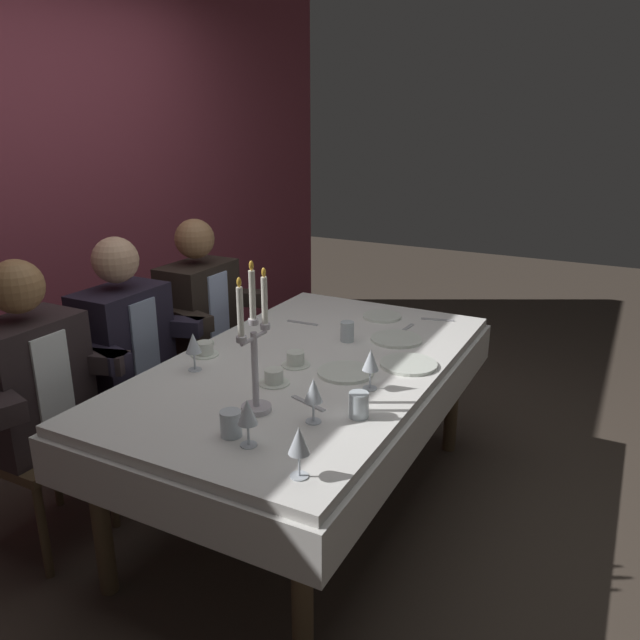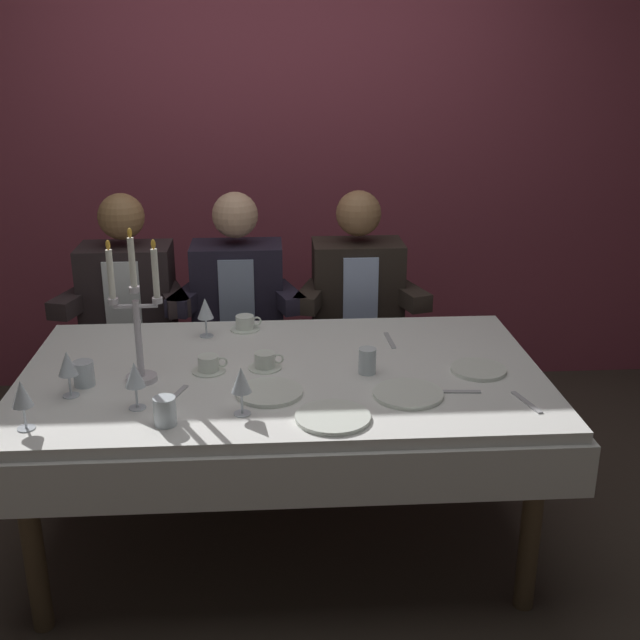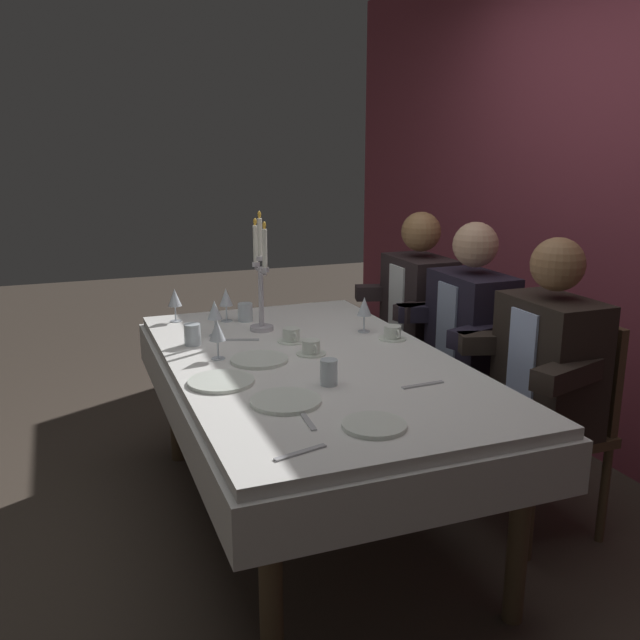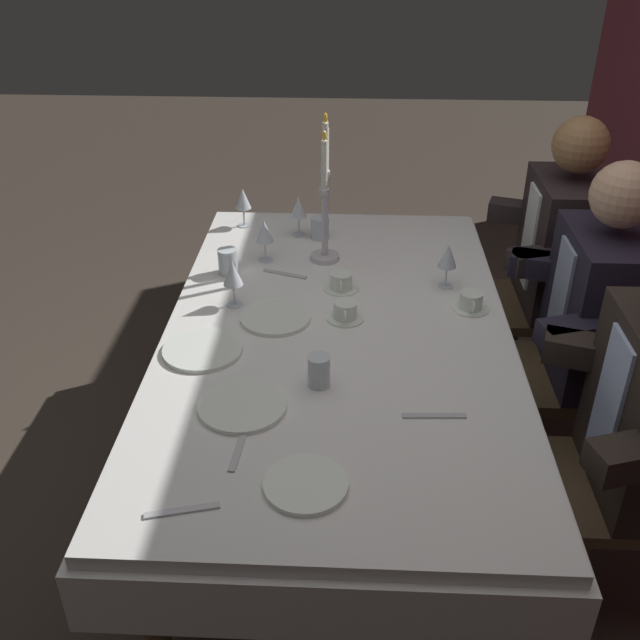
{
  "view_description": "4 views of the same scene",
  "coord_description": "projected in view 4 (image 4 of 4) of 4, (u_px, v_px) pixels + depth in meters",
  "views": [
    {
      "loc": [
        -2.2,
        -1.2,
        1.76
      ],
      "look_at": [
        0.05,
        -0.03,
        0.92
      ],
      "focal_mm": 34.96,
      "sensor_mm": 36.0,
      "label": 1
    },
    {
      "loc": [
        -0.03,
        -2.65,
        1.88
      ],
      "look_at": [
        0.14,
        0.02,
        0.93
      ],
      "focal_mm": 43.92,
      "sensor_mm": 36.0,
      "label": 2
    },
    {
      "loc": [
        2.5,
        -0.92,
        1.59
      ],
      "look_at": [
        0.07,
        0.01,
        0.92
      ],
      "focal_mm": 38.62,
      "sensor_mm": 36.0,
      "label": 3
    },
    {
      "loc": [
        1.97,
        0.04,
        1.95
      ],
      "look_at": [
        0.13,
        -0.05,
        0.85
      ],
      "focal_mm": 40.59,
      "sensor_mm": 36.0,
      "label": 4
    }
  ],
  "objects": [
    {
      "name": "ground_plane",
      "position": [
        335.0,
        498.0,
        2.69
      ],
      "size": [
        12.0,
        12.0,
        0.0
      ],
      "primitive_type": "plane",
      "color": "#40362D"
    },
    {
      "name": "water_tumbler_0",
      "position": [
        319.0,
        371.0,
        2.03
      ],
      "size": [
        0.06,
        0.06,
        0.09
      ],
      "primitive_type": "cylinder",
      "color": "silver",
      "rests_on": "dining_table"
    },
    {
      "name": "fork_0",
      "position": [
        182.0,
        511.0,
        1.63
      ],
      "size": [
        0.06,
        0.17,
        0.01
      ],
      "primitive_type": "cube",
      "rotation": [
        0.0,
        0.0,
        1.82
      ],
      "color": "#B7B7BC",
      "rests_on": "dining_table"
    },
    {
      "name": "coffee_cup_0",
      "position": [
        345.0,
        312.0,
        2.35
      ],
      "size": [
        0.13,
        0.12,
        0.06
      ],
      "color": "white",
      "rests_on": "dining_table"
    },
    {
      "name": "wine_glass_0",
      "position": [
        264.0,
        232.0,
        2.68
      ],
      "size": [
        0.07,
        0.07,
        0.16
      ],
      "color": "silver",
      "rests_on": "dining_table"
    },
    {
      "name": "dinner_plate_0",
      "position": [
        276.0,
        317.0,
        2.36
      ],
      "size": [
        0.23,
        0.23,
        0.01
      ],
      "primitive_type": "cylinder",
      "color": "white",
      "rests_on": "dining_table"
    },
    {
      "name": "wine_glass_3",
      "position": [
        233.0,
        274.0,
        2.38
      ],
      "size": [
        0.07,
        0.07,
        0.16
      ],
      "color": "silver",
      "rests_on": "dining_table"
    },
    {
      "name": "candelabra",
      "position": [
        325.0,
        204.0,
        2.63
      ],
      "size": [
        0.19,
        0.11,
        0.55
      ],
      "color": "silver",
      "rests_on": "dining_table"
    },
    {
      "name": "dining_table",
      "position": [
        337.0,
        359.0,
        2.37
      ],
      "size": [
        1.94,
        1.14,
        0.74
      ],
      "color": "silver",
      "rests_on": "ground_plane"
    },
    {
      "name": "dinner_plate_1",
      "position": [
        306.0,
        484.0,
        1.7
      ],
      "size": [
        0.2,
        0.2,
        0.01
      ],
      "primitive_type": "cylinder",
      "color": "white",
      "rests_on": "dining_table"
    },
    {
      "name": "dinner_plate_3",
      "position": [
        242.0,
        406.0,
        1.95
      ],
      "size": [
        0.24,
        0.24,
        0.01
      ],
      "primitive_type": "cylinder",
      "color": "white",
      "rests_on": "dining_table"
    },
    {
      "name": "fork_2",
      "position": [
        285.0,
        274.0,
        2.63
      ],
      "size": [
        0.07,
        0.17,
        0.01
      ],
      "primitive_type": "cube",
      "rotation": [
        0.0,
        0.0,
        1.23
      ],
      "color": "#B7B7BC",
      "rests_on": "dining_table"
    },
    {
      "name": "water_tumbler_2",
      "position": [
        320.0,
        228.0,
        2.89
      ],
      "size": [
        0.07,
        0.07,
        0.09
      ],
      "primitive_type": "cylinder",
      "color": "silver",
      "rests_on": "dining_table"
    },
    {
      "name": "fork_1",
      "position": [
        239.0,
        448.0,
        1.81
      ],
      "size": [
        0.17,
        0.03,
        0.01
      ],
      "primitive_type": "cube",
      "rotation": [
        0.0,
        0.0,
        -0.08
      ],
      "color": "#B7B7BC",
      "rests_on": "dining_table"
    },
    {
      "name": "coffee_cup_2",
      "position": [
        471.0,
        302.0,
        2.41
      ],
      "size": [
        0.13,
        0.12,
        0.06
      ],
      "color": "white",
      "rests_on": "dining_table"
    },
    {
      "name": "fork_3",
      "position": [
        434.0,
        416.0,
        1.92
      ],
      "size": [
        0.03,
        0.17,
        0.01
      ],
      "primitive_type": "cube",
      "rotation": [
        0.0,
        0.0,
        1.62
      ],
      "color": "#B7B7BC",
      "rests_on": "dining_table"
    },
    {
      "name": "seated_diner_1",
      "position": [
        600.0,
        307.0,
        2.44
      ],
      "size": [
        0.63,
        0.48,
        1.24
      ],
      "color": "brown",
      "rests_on": "ground_plane"
    },
    {
      "name": "coffee_cup_1",
      "position": [
        341.0,
        282.0,
        2.53
      ],
      "size": [
        0.13,
        0.12,
        0.06
      ],
      "color": "white",
      "rests_on": "dining_table"
    },
    {
      "name": "wine_glass_4",
      "position": [
        298.0,
        208.0,
        2.88
      ],
      "size": [
        0.07,
        0.07,
        0.16
      ],
      "color": "silver",
      "rests_on": "dining_table"
    },
    {
      "name": "seated_diner_0",
      "position": [
        564.0,
        243.0,
        2.88
      ],
      "size": [
        0.63,
        0.48,
        1.24
      ],
      "color": "brown",
      "rests_on": "ground_plane"
    },
    {
      "name": "dinner_plate_2",
      "position": [
        203.0,
        350.0,
        2.19
      ],
      "size": [
        0.24,
        0.24,
        0.01
      ],
      "primitive_type": "cylinder",
      "color": "white",
      "rests_on": "dining_table"
    },
    {
      "name": "wine_glass_2",
      "position": [
        448.0,
        257.0,
        2.5
      ],
      "size": [
        0.07,
        0.07,
        0.16
      ],
      "color": "silver",
      "rests_on": "dining_table"
    },
    {
      "name": "water_tumbler_1",
      "position": [
        228.0,
        261.0,
        2.63
      ],
      "size": [
        0.07,
        0.07,
        0.09
      ],
      "primitive_type": "cylinder",
      "color": "silver",
      "rests_on": "dining_table"
    },
    {
      "name": "wine_glass_1",
      "position": [
        243.0,
        200.0,
        2.96
      ],
      "size": [
        0.07,
        0.07,
        0.16
      ],
      "color": "silver",
      "rests_on": "dining_table"
    }
  ]
}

